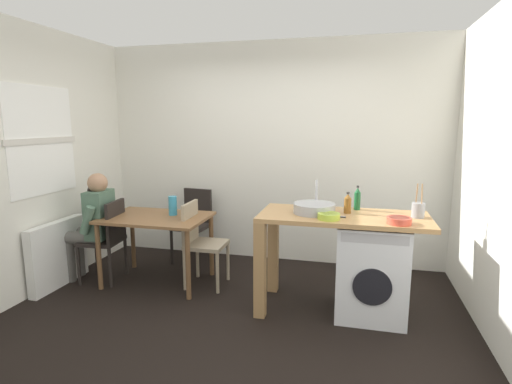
# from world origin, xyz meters

# --- Properties ---
(ground_plane) EXTENTS (5.46, 5.46, 0.00)m
(ground_plane) POSITION_xyz_m (0.00, 0.00, 0.00)
(ground_plane) COLOR black
(wall_back) EXTENTS (4.60, 0.10, 2.70)m
(wall_back) POSITION_xyz_m (0.00, 1.75, 1.35)
(wall_back) COLOR silver
(wall_back) RESTS_ON ground_plane
(wall_window_side) EXTENTS (0.12, 3.80, 2.70)m
(wall_window_side) POSITION_xyz_m (-2.15, 0.00, 1.35)
(wall_window_side) COLOR silver
(wall_window_side) RESTS_ON ground_plane
(radiator) EXTENTS (0.10, 0.80, 0.70)m
(radiator) POSITION_xyz_m (-2.02, 0.30, 0.35)
(radiator) COLOR white
(radiator) RESTS_ON ground_plane
(dining_table) EXTENTS (1.10, 0.76, 0.74)m
(dining_table) POSITION_xyz_m (-1.03, 0.64, 0.64)
(dining_table) COLOR brown
(dining_table) RESTS_ON ground_plane
(chair_person_seat) EXTENTS (0.44, 0.44, 0.90)m
(chair_person_seat) POSITION_xyz_m (-1.58, 0.55, 0.51)
(chair_person_seat) COLOR black
(chair_person_seat) RESTS_ON ground_plane
(chair_opposite) EXTENTS (0.40, 0.40, 0.90)m
(chair_opposite) POSITION_xyz_m (-0.56, 0.69, 0.51)
(chair_opposite) COLOR gray
(chair_opposite) RESTS_ON ground_plane
(chair_spare_by_wall) EXTENTS (0.44, 0.44, 0.90)m
(chair_spare_by_wall) POSITION_xyz_m (-0.92, 1.42, 0.51)
(chair_spare_by_wall) COLOR black
(chair_spare_by_wall) RESTS_ON ground_plane
(seated_person) EXTENTS (0.52, 0.53, 1.20)m
(seated_person) POSITION_xyz_m (-1.74, 0.53, 0.67)
(seated_person) COLOR #595651
(seated_person) RESTS_ON ground_plane
(kitchen_counter) EXTENTS (1.50, 0.68, 0.92)m
(kitchen_counter) POSITION_xyz_m (0.73, 0.43, 0.76)
(kitchen_counter) COLOR tan
(kitchen_counter) RESTS_ON ground_plane
(washing_machine) EXTENTS (0.60, 0.61, 0.86)m
(washing_machine) POSITION_xyz_m (1.20, 0.42, 0.43)
(washing_machine) COLOR silver
(washing_machine) RESTS_ON ground_plane
(sink_basin) EXTENTS (0.38, 0.38, 0.09)m
(sink_basin) POSITION_xyz_m (0.68, 0.43, 0.97)
(sink_basin) COLOR #9EA0A5
(sink_basin) RESTS_ON kitchen_counter
(tap) EXTENTS (0.02, 0.02, 0.28)m
(tap) POSITION_xyz_m (0.68, 0.61, 1.06)
(tap) COLOR #B2B2B7
(tap) RESTS_ON kitchen_counter
(bottle_tall_green) EXTENTS (0.07, 0.07, 0.20)m
(bottle_tall_green) POSITION_xyz_m (0.97, 0.50, 1.01)
(bottle_tall_green) COLOR brown
(bottle_tall_green) RESTS_ON kitchen_counter
(bottle_squat_brown) EXTENTS (0.06, 0.06, 0.23)m
(bottle_squat_brown) POSITION_xyz_m (1.05, 0.67, 1.02)
(bottle_squat_brown) COLOR #19592D
(bottle_squat_brown) RESTS_ON kitchen_counter
(mixing_bowl) EXTENTS (0.19, 0.19, 0.05)m
(mixing_bowl) POSITION_xyz_m (0.82, 0.23, 0.95)
(mixing_bowl) COLOR #A8C63D
(mixing_bowl) RESTS_ON kitchen_counter
(utensil_crock) EXTENTS (0.11, 0.11, 0.30)m
(utensil_crock) POSITION_xyz_m (1.57, 0.48, 0.99)
(utensil_crock) COLOR gray
(utensil_crock) RESTS_ON kitchen_counter
(colander) EXTENTS (0.20, 0.20, 0.06)m
(colander) POSITION_xyz_m (1.39, 0.21, 0.95)
(colander) COLOR #D84C38
(colander) RESTS_ON kitchen_counter
(vase) EXTENTS (0.09, 0.09, 0.21)m
(vase) POSITION_xyz_m (-0.88, 0.74, 0.84)
(vase) COLOR teal
(vase) RESTS_ON dining_table
(scissors) EXTENTS (0.15, 0.06, 0.01)m
(scissors) POSITION_xyz_m (0.89, 0.33, 0.92)
(scissors) COLOR #B2B2B7
(scissors) RESTS_ON kitchen_counter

